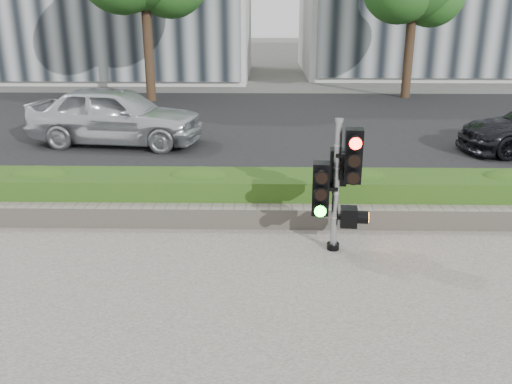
# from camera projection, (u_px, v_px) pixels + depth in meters

# --- Properties ---
(ground) EXTENTS (120.00, 120.00, 0.00)m
(ground) POSITION_uv_depth(u_px,v_px,m) (269.00, 283.00, 7.16)
(ground) COLOR #51514C
(ground) RESTS_ON ground
(road) EXTENTS (60.00, 13.00, 0.02)m
(road) POSITION_uv_depth(u_px,v_px,m) (268.00, 125.00, 16.61)
(road) COLOR black
(road) RESTS_ON ground
(curb) EXTENTS (60.00, 0.25, 0.12)m
(curb) POSITION_uv_depth(u_px,v_px,m) (269.00, 199.00, 10.12)
(curb) COLOR gray
(curb) RESTS_ON ground
(stone_wall) EXTENTS (12.00, 0.32, 0.34)m
(stone_wall) POSITION_uv_depth(u_px,v_px,m) (269.00, 216.00, 8.89)
(stone_wall) COLOR gray
(stone_wall) RESTS_ON sidewalk
(hedge) EXTENTS (12.00, 1.00, 0.68)m
(hedge) POSITION_uv_depth(u_px,v_px,m) (269.00, 194.00, 9.45)
(hedge) COLOR #477825
(hedge) RESTS_ON sidewalk
(traffic_signal) EXTENTS (0.69, 0.52, 1.97)m
(traffic_signal) POSITION_uv_depth(u_px,v_px,m) (338.00, 179.00, 7.76)
(traffic_signal) COLOR black
(traffic_signal) RESTS_ON sidewalk
(car_silver) EXTENTS (4.69, 2.37, 1.53)m
(car_silver) POSITION_uv_depth(u_px,v_px,m) (116.00, 115.00, 14.09)
(car_silver) COLOR silver
(car_silver) RESTS_ON road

